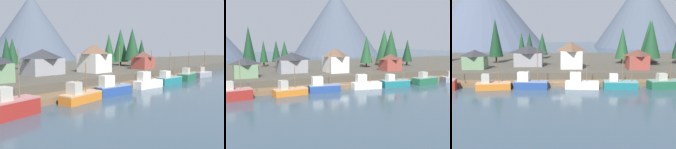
% 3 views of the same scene
% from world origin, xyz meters
% --- Properties ---
extents(ground_plane, '(400.00, 400.00, 1.00)m').
position_xyz_m(ground_plane, '(0.00, 20.00, -0.50)').
color(ground_plane, '#384C5B').
extents(dock, '(80.00, 4.00, 1.60)m').
position_xyz_m(dock, '(0.00, 1.99, 0.50)').
color(dock, brown).
rests_on(dock, ground_plane).
extents(shoreline_bank, '(400.00, 56.00, 2.50)m').
position_xyz_m(shoreline_bank, '(0.00, 32.00, 1.25)').
color(shoreline_bank, '#4C473D').
rests_on(shoreline_bank, ground_plane).
extents(mountain_central_peak, '(66.94, 66.94, 49.23)m').
position_xyz_m(mountain_central_peak, '(60.45, 141.65, 24.62)').
color(mountain_central_peak, '#475160').
rests_on(mountain_central_peak, ground_plane).
extents(fishing_boat_red, '(6.81, 3.90, 8.21)m').
position_xyz_m(fishing_boat_red, '(-24.59, -2.13, 1.29)').
color(fishing_boat_red, maroon).
rests_on(fishing_boat_red, ground_plane).
extents(fishing_boat_orange, '(7.38, 3.51, 6.10)m').
position_xyz_m(fishing_boat_orange, '(-13.64, -1.93, 1.03)').
color(fishing_boat_orange, '#CC6B1E').
rests_on(fishing_boat_orange, ground_plane).
extents(fishing_boat_blue, '(7.28, 2.88, 8.67)m').
position_xyz_m(fishing_boat_blue, '(-5.88, -1.52, 1.26)').
color(fishing_boat_blue, navy).
rests_on(fishing_boat_blue, ground_plane).
extents(fishing_boat_white, '(7.30, 3.05, 7.86)m').
position_xyz_m(fishing_boat_white, '(5.00, -1.62, 1.20)').
color(fishing_boat_white, silver).
rests_on(fishing_boat_white, ground_plane).
extents(fishing_boat_teal, '(7.35, 3.53, 7.53)m').
position_xyz_m(fishing_boat_teal, '(13.26, -1.90, 1.07)').
color(fishing_boat_teal, '#196B70').
rests_on(fishing_boat_teal, ground_plane).
extents(fishing_boat_green, '(7.34, 3.62, 7.48)m').
position_xyz_m(fishing_boat_green, '(22.85, -1.97, 1.12)').
color(fishing_boat_green, '#1E5B3D').
rests_on(fishing_boat_green, ground_plane).
extents(fishing_boat_grey, '(6.52, 3.66, 7.47)m').
position_xyz_m(fishing_boat_grey, '(32.75, -1.96, 1.04)').
color(fishing_boat_grey, gray).
rests_on(fishing_boat_grey, ground_plane).
extents(house_red, '(5.43, 5.02, 4.99)m').
position_xyz_m(house_red, '(20.44, 10.40, 5.05)').
color(house_red, '#9E4238').
rests_on(house_red, shoreline_bank).
extents(house_grey, '(7.95, 6.78, 5.67)m').
position_xyz_m(house_grey, '(-7.78, 17.77, 5.40)').
color(house_grey, gray).
rests_on(house_grey, shoreline_bank).
extents(house_white, '(5.75, 7.16, 6.87)m').
position_xyz_m(house_white, '(3.67, 13.17, 6.01)').
color(house_white, silver).
rests_on(house_white, shoreline_bank).
extents(conifer_near_left, '(5.44, 5.44, 12.56)m').
position_xyz_m(conifer_near_left, '(26.73, 19.18, 9.77)').
color(conifer_near_left, '#4C3823').
rests_on(conifer_near_left, shoreline_bank).
extents(conifer_near_right, '(5.96, 5.96, 12.86)m').
position_xyz_m(conifer_near_right, '(28.31, 25.61, 9.58)').
color(conifer_near_right, '#4C3823').
rests_on(conifer_near_right, shoreline_bank).
extents(conifer_mid_right, '(4.18, 4.18, 10.53)m').
position_xyz_m(conifer_mid_right, '(19.43, 22.87, 8.45)').
color(conifer_mid_right, '#4C3823').
rests_on(conifer_mid_right, shoreline_bank).
extents(conifer_back_left, '(2.97, 2.97, 8.97)m').
position_xyz_m(conifer_back_left, '(-8.94, 32.98, 7.95)').
color(conifer_back_left, '#4C3823').
rests_on(conifer_back_left, shoreline_bank).
extents(conifer_back_right, '(3.68, 3.68, 9.22)m').
position_xyz_m(conifer_back_right, '(35.64, 21.77, 7.82)').
color(conifer_back_right, '#4C3823').
rests_on(conifer_back_right, shoreline_bank).
extents(conifer_far_left, '(3.70, 3.70, 8.86)m').
position_xyz_m(conifer_far_left, '(-5.01, 37.89, 7.55)').
color(conifer_far_left, '#4C3823').
rests_on(conifer_far_left, shoreline_bank).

